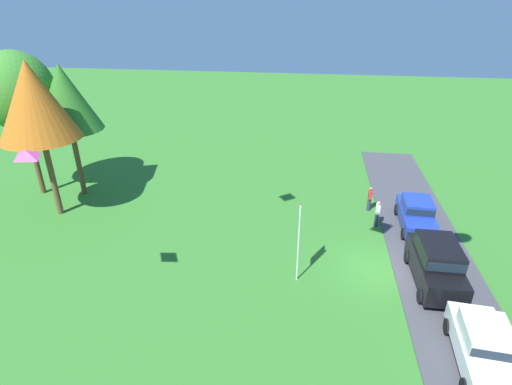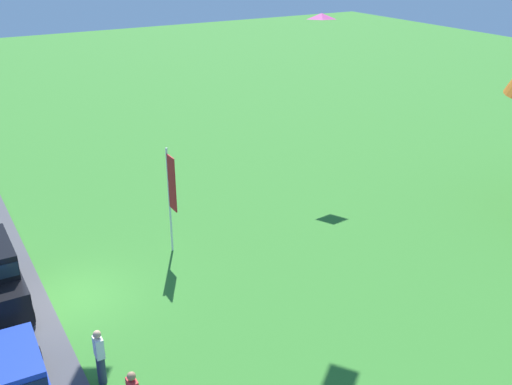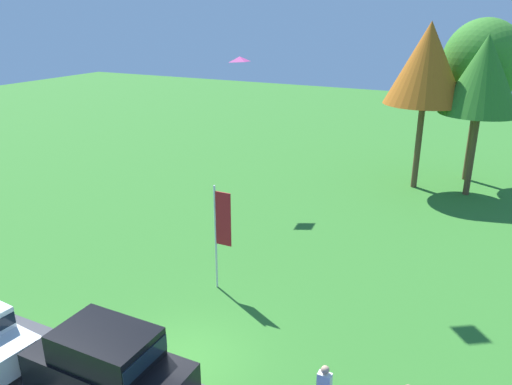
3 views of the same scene
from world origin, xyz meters
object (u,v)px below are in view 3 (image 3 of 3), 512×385
at_px(car_suv_far_end, 108,365).
at_px(tree_right_of_center, 482,63).
at_px(tree_lone_near, 484,75).
at_px(tree_center_back, 427,64).
at_px(kite_diamond_near_flag, 240,59).
at_px(flag_banner, 221,226).

xyz_separation_m(car_suv_far_end, tree_right_of_center, (6.75, 25.50, 6.01)).
xyz_separation_m(tree_right_of_center, tree_lone_near, (0.32, -3.02, -0.39)).
distance_m(tree_center_back, tree_lone_near, 3.06).
bearing_deg(car_suv_far_end, tree_lone_near, 72.54).
relative_size(tree_center_back, kite_diamond_near_flag, 9.44).
bearing_deg(tree_center_back, flag_banner, -105.79).
distance_m(car_suv_far_end, flag_banner, 6.82).
relative_size(car_suv_far_end, tree_right_of_center, 0.46).
xyz_separation_m(car_suv_far_end, tree_lone_near, (7.07, 22.48, 5.63)).
distance_m(tree_center_back, kite_diamond_near_flag, 10.74).
bearing_deg(kite_diamond_near_flag, car_suv_far_end, -73.57).
height_order(tree_right_of_center, kite_diamond_near_flag, tree_right_of_center).
height_order(car_suv_far_end, tree_lone_near, tree_lone_near).
height_order(flag_banner, kite_diamond_near_flag, kite_diamond_near_flag).
bearing_deg(flag_banner, kite_diamond_near_flag, 114.41).
height_order(tree_center_back, flag_banner, tree_center_back).
distance_m(car_suv_far_end, tree_right_of_center, 27.05).
xyz_separation_m(tree_center_back, kite_diamond_near_flag, (-8.90, -6.00, 0.37)).
bearing_deg(kite_diamond_near_flag, tree_right_of_center, 37.95).
bearing_deg(car_suv_far_end, kite_diamond_near_flag, 106.43).
xyz_separation_m(car_suv_far_end, tree_center_back, (4.05, 22.45, 6.12)).
distance_m(tree_right_of_center, flag_banner, 20.67).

